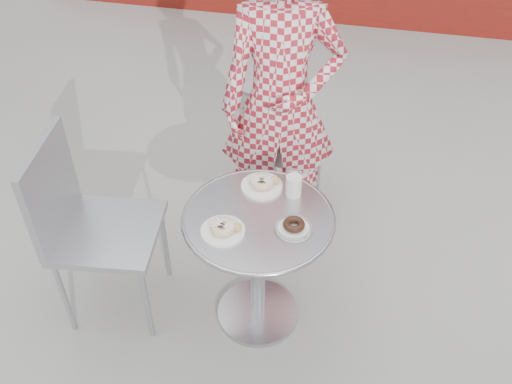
% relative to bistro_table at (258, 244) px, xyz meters
% --- Properties ---
extents(ground, '(60.00, 60.00, 0.00)m').
position_rel_bistro_table_xyz_m(ground, '(-0.05, 0.02, -0.52)').
color(ground, '#A7A49F').
rests_on(ground, ground).
extents(bistro_table, '(0.68, 0.68, 0.69)m').
position_rel_bistro_table_xyz_m(bistro_table, '(0.00, 0.00, 0.00)').
color(bistro_table, silver).
rests_on(bistro_table, ground).
extents(chair_far, '(0.49, 0.49, 0.80)m').
position_rel_bistro_table_xyz_m(chair_far, '(-0.05, 0.92, -0.28)').
color(chair_far, '#A3A5AA').
rests_on(chair_far, ground).
extents(chair_left, '(0.53, 0.53, 0.99)m').
position_rel_bistro_table_xyz_m(chair_left, '(-0.73, -0.07, -0.22)').
color(chair_left, '#A3A5AA').
rests_on(chair_left, ground).
extents(seated_person, '(0.70, 0.54, 1.71)m').
position_rel_bistro_table_xyz_m(seated_person, '(-0.03, 0.67, 0.34)').
color(seated_person, '#A41927').
rests_on(seated_person, ground).
extents(plate_far, '(0.19, 0.19, 0.05)m').
position_rel_bistro_table_xyz_m(plate_far, '(-0.03, 0.20, 0.19)').
color(plate_far, white).
rests_on(plate_far, bistro_table).
extents(plate_near, '(0.19, 0.19, 0.05)m').
position_rel_bistro_table_xyz_m(plate_near, '(-0.12, -0.13, 0.19)').
color(plate_near, white).
rests_on(plate_near, bistro_table).
extents(plate_checker, '(0.17, 0.17, 0.04)m').
position_rel_bistro_table_xyz_m(plate_checker, '(0.16, -0.04, 0.18)').
color(plate_checker, white).
rests_on(plate_checker, bistro_table).
extents(milk_cup, '(0.08, 0.08, 0.12)m').
position_rel_bistro_table_xyz_m(milk_cup, '(0.12, 0.18, 0.23)').
color(milk_cup, white).
rests_on(milk_cup, bistro_table).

